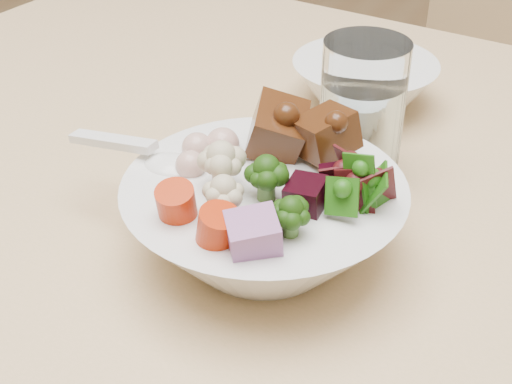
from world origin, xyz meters
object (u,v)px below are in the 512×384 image
Objects in this scene: dining_table at (475,309)px; side_bowl at (364,84)px; food_bowl at (267,214)px; chair_far at (502,106)px; water_glass at (361,116)px.

side_bowl is at bearing 139.38° from dining_table.
side_bowl is (-0.03, 0.29, -0.01)m from food_bowl.
chair_far is 5.70× the size of side_bowl.
water_glass is (-0.03, -0.68, 0.29)m from chair_far.
chair_far is 0.73m from water_glass.
water_glass is at bearing 164.40° from dining_table.
chair_far reaches higher than water_glass.
chair_far is 0.87m from food_bowl.
chair_far is at bearing 87.73° from water_glass.
dining_table is 0.29m from side_bowl.
dining_table is 0.75m from chair_far.
food_bowl is 0.29m from side_bowl.
food_bowl is (-0.16, -0.10, 0.11)m from dining_table.
water_glass is at bearing 83.22° from food_bowl.
dining_table is at bearing -43.91° from side_bowl.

